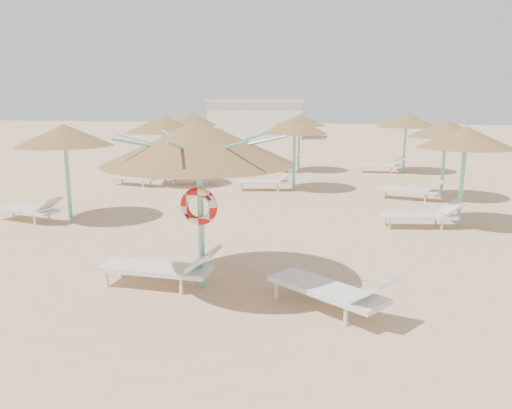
# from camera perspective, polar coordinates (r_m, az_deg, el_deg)

# --- Properties ---
(ground) EXTENTS (120.00, 120.00, 0.00)m
(ground) POSITION_cam_1_polar(r_m,az_deg,el_deg) (9.17, -3.49, -9.58)
(ground) COLOR tan
(ground) RESTS_ON ground
(main_palapa) EXTENTS (3.36, 3.36, 3.01)m
(main_palapa) POSITION_cam_1_polar(r_m,az_deg,el_deg) (8.72, -6.53, 6.99)
(main_palapa) COLOR #77CEB9
(main_palapa) RESTS_ON ground
(lounger_main_a) EXTENTS (2.21, 0.77, 0.79)m
(lounger_main_a) POSITION_cam_1_polar(r_m,az_deg,el_deg) (9.26, -10.50, -7.07)
(lounger_main_a) COLOR silver
(lounger_main_a) RESTS_ON ground
(lounger_main_b) EXTENTS (2.17, 1.81, 0.80)m
(lounger_main_b) POSITION_cam_1_polar(r_m,az_deg,el_deg) (8.18, 8.86, -9.60)
(lounger_main_b) COLOR silver
(lounger_main_b) RESTS_ON ground
(palapa_field) EXTENTS (20.70, 14.06, 2.72)m
(palapa_field) POSITION_cam_1_polar(r_m,az_deg,el_deg) (18.61, 6.16, 8.70)
(palapa_field) COLOR #77CEB9
(palapa_field) RESTS_ON ground
(service_hut) EXTENTS (8.40, 4.40, 3.25)m
(service_hut) POSITION_cam_1_polar(r_m,az_deg,el_deg) (44.05, 0.26, 9.84)
(service_hut) COLOR silver
(service_hut) RESTS_ON ground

